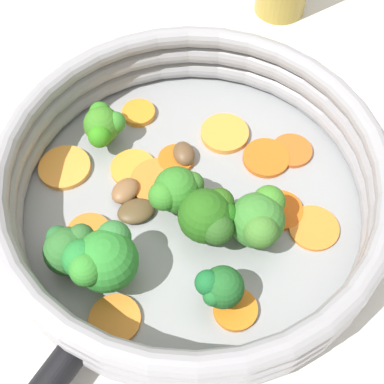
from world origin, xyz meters
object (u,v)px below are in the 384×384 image
(carrot_slice_2, at_px, (235,309))
(broccoli_floret_1, at_px, (260,218))
(carrot_slice_4, at_px, (292,151))
(carrot_slice_5, at_px, (158,180))
(carrot_slice_8, at_px, (280,210))
(broccoli_floret_4, at_px, (103,124))
(broccoli_floret_3, at_px, (102,259))
(carrot_slice_12, at_px, (225,133))
(carrot_slice_7, at_px, (65,167))
(mushroom_piece_2, at_px, (136,211))
(carrot_slice_11, at_px, (89,234))
(carrot_slice_3, at_px, (115,319))
(mushroom_piece_0, at_px, (125,191))
(carrot_slice_0, at_px, (266,158))
(skillet, at_px, (192,205))
(broccoli_floret_6, at_px, (70,250))
(carrot_slice_9, at_px, (139,113))
(carrot_slice_6, at_px, (314,228))
(broccoli_floret_5, at_px, (176,191))
(broccoli_floret_0, at_px, (210,217))
(mushroom_piece_1, at_px, (184,154))
(carrot_slice_10, at_px, (176,160))

(carrot_slice_2, distance_m, broccoli_floret_1, 0.07)
(carrot_slice_4, relative_size, carrot_slice_5, 0.77)
(carrot_slice_8, relative_size, broccoli_floret_4, 0.97)
(broccoli_floret_3, bearing_deg, carrot_slice_12, 88.78)
(carrot_slice_7, relative_size, mushroom_piece_2, 1.45)
(carrot_slice_11, relative_size, broccoli_floret_4, 0.93)
(broccoli_floret_1, bearing_deg, carrot_slice_8, 78.18)
(carrot_slice_4, height_order, broccoli_floret_1, broccoli_floret_1)
(carrot_slice_3, bearing_deg, mushroom_piece_0, 122.11)
(carrot_slice_0, relative_size, broccoli_floret_1, 0.75)
(skillet, distance_m, broccoli_floret_6, 0.11)
(carrot_slice_3, relative_size, carrot_slice_4, 1.07)
(carrot_slice_7, relative_size, carrot_slice_11, 1.25)
(broccoli_floret_4, bearing_deg, broccoli_floret_6, -64.36)
(carrot_slice_4, relative_size, carrot_slice_12, 0.82)
(broccoli_floret_1, height_order, mushroom_piece_2, broccoli_floret_1)
(broccoli_floret_3, bearing_deg, broccoli_floret_6, -174.03)
(skillet, xyz_separation_m, broccoli_floret_6, (-0.05, -0.10, 0.03))
(carrot_slice_9, xyz_separation_m, broccoli_floret_4, (-0.01, -0.04, 0.02))
(carrot_slice_6, xyz_separation_m, broccoli_floret_3, (-0.11, -0.12, 0.03))
(carrot_slice_0, relative_size, carrot_slice_3, 1.06)
(carrot_slice_0, distance_m, mushroom_piece_2, 0.12)
(carrot_slice_9, bearing_deg, carrot_slice_2, -34.26)
(broccoli_floret_5, bearing_deg, broccoli_floret_6, -114.73)
(carrot_slice_6, relative_size, broccoli_floret_5, 0.93)
(carrot_slice_2, bearing_deg, carrot_slice_8, 96.89)
(carrot_slice_0, height_order, broccoli_floret_0, broccoli_floret_0)
(carrot_slice_7, distance_m, broccoli_floret_3, 0.12)
(broccoli_floret_1, bearing_deg, mushroom_piece_0, -166.70)
(carrot_slice_4, xyz_separation_m, broccoli_floret_3, (-0.06, -0.19, 0.03))
(carrot_slice_3, bearing_deg, broccoli_floret_6, 159.29)
(carrot_slice_3, bearing_deg, carrot_slice_12, 95.99)
(carrot_slice_9, height_order, carrot_slice_12, same)
(carrot_slice_2, xyz_separation_m, broccoli_floret_4, (-0.18, 0.08, 0.02))
(carrot_slice_9, relative_size, broccoli_floret_4, 0.79)
(broccoli_floret_4, bearing_deg, broccoli_floret_5, -15.10)
(carrot_slice_7, bearing_deg, carrot_slice_5, 23.57)
(carrot_slice_3, height_order, carrot_slice_7, same)
(skillet, xyz_separation_m, mushroom_piece_0, (-0.05, -0.02, 0.01))
(broccoli_floret_6, distance_m, mushroom_piece_0, 0.07)
(mushroom_piece_1, bearing_deg, broccoli_floret_0, -42.32)
(carrot_slice_5, height_order, carrot_slice_10, same)
(carrot_slice_6, relative_size, mushroom_piece_1, 1.65)
(carrot_slice_9, height_order, broccoli_floret_5, broccoli_floret_5)
(carrot_slice_8, bearing_deg, broccoli_floret_0, -127.42)
(mushroom_piece_1, bearing_deg, carrot_slice_10, -126.33)
(mushroom_piece_1, bearing_deg, broccoli_floret_5, -63.92)
(skillet, distance_m, carrot_slice_0, 0.08)
(carrot_slice_11, xyz_separation_m, broccoli_floret_4, (-0.05, 0.09, 0.02))
(carrot_slice_4, bearing_deg, carrot_slice_10, -142.06)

